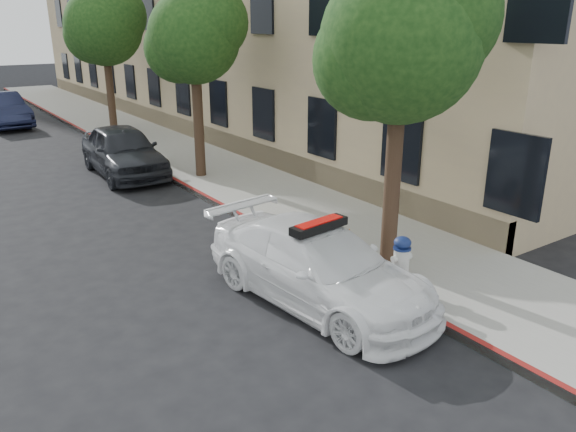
# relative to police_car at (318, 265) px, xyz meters

# --- Properties ---
(ground) EXTENTS (120.00, 120.00, 0.00)m
(ground) POSITION_rel_police_car_xyz_m (-1.05, 2.21, -0.66)
(ground) COLOR black
(ground) RESTS_ON ground
(sidewalk) EXTENTS (3.20, 50.00, 0.15)m
(sidewalk) POSITION_rel_police_car_xyz_m (2.55, 12.21, -0.59)
(sidewalk) COLOR gray
(sidewalk) RESTS_ON ground
(curb_strip) EXTENTS (0.12, 50.00, 0.15)m
(curb_strip) POSITION_rel_police_car_xyz_m (1.01, 12.21, -0.59)
(curb_strip) COLOR maroon
(curb_strip) RESTS_ON ground
(building) EXTENTS (8.00, 36.00, 10.00)m
(building) POSITION_rel_police_car_xyz_m (8.15, 17.21, 4.34)
(building) COLOR tan
(building) RESTS_ON ground
(tree_near) EXTENTS (2.92, 2.82, 5.62)m
(tree_near) POSITION_rel_police_car_xyz_m (1.88, 0.19, 3.61)
(tree_near) COLOR black
(tree_near) RESTS_ON sidewalk
(tree_mid) EXTENTS (2.77, 2.64, 5.43)m
(tree_mid) POSITION_rel_police_car_xyz_m (1.88, 8.19, 3.50)
(tree_mid) COLOR black
(tree_mid) RESTS_ON sidewalk
(tree_far) EXTENTS (3.10, 3.00, 5.81)m
(tree_far) POSITION_rel_police_car_xyz_m (1.88, 16.19, 3.72)
(tree_far) COLOR black
(tree_far) RESTS_ON sidewalk
(police_car) EXTENTS (2.38, 4.73, 1.47)m
(police_car) POSITION_rel_police_car_xyz_m (0.00, 0.00, 0.00)
(police_car) COLOR white
(police_car) RESTS_ON ground
(parked_car_mid) EXTENTS (2.04, 4.60, 1.54)m
(parked_car_mid) POSITION_rel_police_car_xyz_m (0.15, 10.10, 0.11)
(parked_car_mid) COLOR #202228
(parked_car_mid) RESTS_ON ground
(parked_car_far) EXTENTS (1.92, 4.68, 1.51)m
(parked_car_far) POSITION_rel_police_car_xyz_m (-1.47, 21.54, 0.09)
(parked_car_far) COLOR #141934
(parked_car_far) RESTS_ON ground
(fire_hydrant) EXTENTS (0.40, 0.37, 0.96)m
(fire_hydrant) POSITION_rel_police_car_xyz_m (1.30, -0.66, -0.05)
(fire_hydrant) COLOR silver
(fire_hydrant) RESTS_ON sidewalk
(traffic_cone) EXTENTS (0.37, 0.37, 0.69)m
(traffic_cone) POSITION_rel_police_car_xyz_m (1.30, 0.71, -0.17)
(traffic_cone) COLOR black
(traffic_cone) RESTS_ON sidewalk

